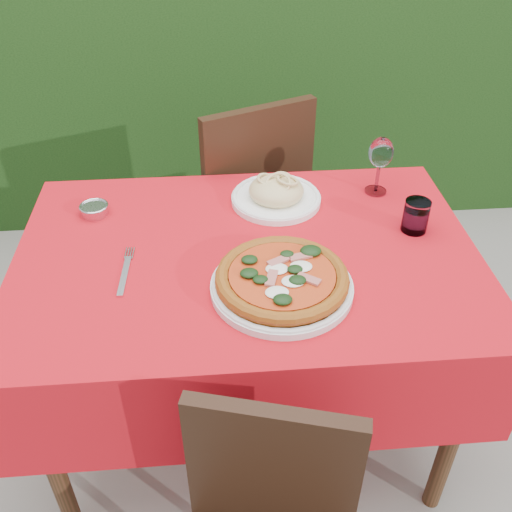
{
  "coord_description": "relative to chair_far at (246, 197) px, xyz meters",
  "views": [
    {
      "loc": [
        -0.08,
        -1.24,
        1.68
      ],
      "look_at": [
        0.02,
        -0.05,
        0.77
      ],
      "focal_mm": 40.0,
      "sensor_mm": 36.0,
      "label": 1
    }
  ],
  "objects": [
    {
      "name": "pasta_plate",
      "position": [
        0.07,
        -0.38,
        0.24
      ],
      "size": [
        0.27,
        0.27,
        0.08
      ],
      "rotation": [
        0.0,
        0.0,
        0.08
      ],
      "color": "white",
      "rests_on": "dining_table"
    },
    {
      "name": "pizza_plate",
      "position": [
        0.04,
        -0.8,
        0.24
      ],
      "size": [
        0.36,
        0.36,
        0.07
      ],
      "rotation": [
        0.0,
        0.0,
        0.06
      ],
      "color": "silver",
      "rests_on": "dining_table"
    },
    {
      "name": "dining_table",
      "position": [
        -0.04,
        -0.63,
        0.06
      ],
      "size": [
        1.26,
        0.86,
        0.75
      ],
      "color": "#4A2917",
      "rests_on": "ground"
    },
    {
      "name": "ground",
      "position": [
        -0.04,
        -0.63,
        -0.54
      ],
      "size": [
        60.0,
        60.0,
        0.0
      ],
      "primitive_type": "plane",
      "color": "slate",
      "rests_on": "ground"
    },
    {
      "name": "steel_ramekin",
      "position": [
        -0.48,
        -0.41,
        0.23
      ],
      "size": [
        0.08,
        0.08,
        0.03
      ],
      "primitive_type": "cylinder",
      "color": "silver",
      "rests_on": "dining_table"
    },
    {
      "name": "hedge",
      "position": [
        -0.04,
        0.92,
        0.38
      ],
      "size": [
        3.2,
        0.55,
        1.78
      ],
      "color": "black",
      "rests_on": "ground"
    },
    {
      "name": "wine_glass",
      "position": [
        0.39,
        -0.35,
        0.34
      ],
      "size": [
        0.08,
        0.08,
        0.19
      ],
      "color": "silver",
      "rests_on": "dining_table"
    },
    {
      "name": "water_glass",
      "position": [
        0.44,
        -0.57,
        0.25
      ],
      "size": [
        0.07,
        0.07,
        0.09
      ],
      "color": "silver",
      "rests_on": "dining_table"
    },
    {
      "name": "fork",
      "position": [
        -0.36,
        -0.71,
        0.22
      ],
      "size": [
        0.04,
        0.22,
        0.01
      ],
      "primitive_type": "cube",
      "rotation": [
        0.0,
        0.0,
        -0.04
      ],
      "color": "silver",
      "rests_on": "dining_table"
    },
    {
      "name": "chair_far",
      "position": [
        0.0,
        0.0,
        0.0
      ],
      "size": [
        0.55,
        0.55,
        0.94
      ],
      "rotation": [
        0.0,
        0.0,
        3.54
      ],
      "color": "black",
      "rests_on": "ground"
    }
  ]
}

